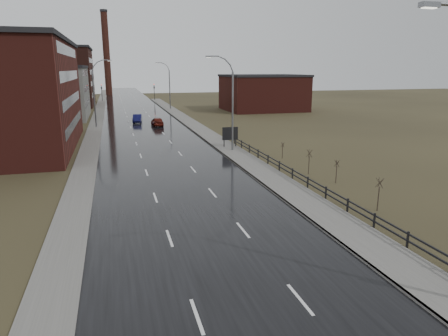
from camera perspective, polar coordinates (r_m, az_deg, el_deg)
road at (r=70.95m, az=-11.33°, el=5.77°), size 14.00×300.00×0.06m
sidewalk_right at (r=48.11m, az=1.32°, el=2.29°), size 3.20×180.00×0.18m
curb_right at (r=47.70m, az=-0.43°, el=2.19°), size 0.16×180.00×0.18m
sidewalk_left at (r=70.83m, az=-17.98°, el=5.37°), size 2.40×260.00×0.12m
warehouse_mid at (r=89.14m, az=-24.21°, el=9.84°), size 16.32×20.40×10.50m
warehouse_far at (r=119.45m, az=-24.69°, el=11.76°), size 26.52×24.48×15.50m
building_right at (r=98.79m, az=5.59°, el=10.69°), size 18.36×16.32×8.50m
smokestack at (r=160.18m, az=-16.45°, el=15.48°), size 2.70×2.70×30.70m
streetlight_right_mid at (r=48.20m, az=0.90°, el=9.22°), size 3.36×0.28×11.35m
streetlight_left at (r=72.24m, az=-17.87°, el=10.16°), size 3.36×0.28×11.35m
streetlight_right_far at (r=101.07m, az=-7.95°, el=11.59°), size 3.36×0.28×11.35m
guardrail at (r=33.55m, az=12.42°, el=-2.15°), size 0.10×53.05×1.10m
shrub_c at (r=30.26m, az=21.23°, el=-3.42°), size 0.58×0.61×2.43m
shrub_d at (r=36.42m, az=15.78°, el=-0.40°), size 0.51×0.53×2.13m
shrub_e at (r=38.93m, az=12.06°, el=0.95°), size 0.57×0.60×2.39m
shrub_f at (r=45.42m, az=8.36°, el=2.58°), size 0.44×0.47×1.85m
billboard at (r=50.82m, az=0.88°, el=4.86°), size 2.06×0.17×2.69m
traffic_light_left at (r=130.22m, az=-17.12°, el=11.09°), size 0.58×2.73×5.30m
traffic_light_right at (r=130.84m, az=-9.97°, el=11.49°), size 0.58×2.73×5.30m
car_near at (r=77.31m, az=-12.27°, el=6.91°), size 2.07×4.58×1.46m
car_far at (r=71.54m, az=-9.51°, el=6.52°), size 1.95×4.60×1.55m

